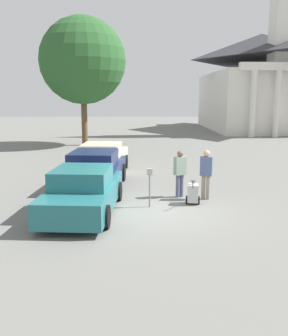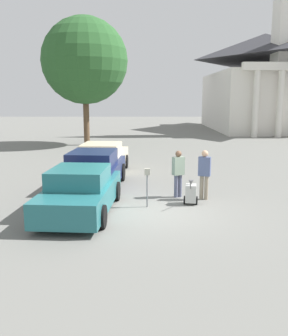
% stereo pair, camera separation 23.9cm
% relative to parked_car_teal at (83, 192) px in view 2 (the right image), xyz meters
% --- Properties ---
extents(ground_plane, '(120.00, 120.00, 0.00)m').
position_rel_parked_car_teal_xyz_m(ground_plane, '(2.31, 0.09, -0.67)').
color(ground_plane, slate).
extents(parked_car_teal, '(2.28, 4.78, 1.47)m').
position_rel_parked_car_teal_xyz_m(parked_car_teal, '(0.00, 0.00, 0.00)').
color(parked_car_teal, '#23666B').
rests_on(parked_car_teal, ground_plane).
extents(parked_car_navy, '(2.31, 5.18, 1.55)m').
position_rel_parked_car_teal_xyz_m(parked_car_navy, '(-0.00, 3.07, 0.05)').
color(parked_car_navy, '#19234C').
rests_on(parked_car_navy, ground_plane).
extents(parked_car_cream, '(2.33, 5.08, 1.48)m').
position_rel_parked_car_teal_xyz_m(parked_car_cream, '(0.00, 6.09, 0.03)').
color(parked_car_cream, beige).
rests_on(parked_car_cream, ground_plane).
extents(parking_meter, '(0.18, 0.09, 1.31)m').
position_rel_parked_car_teal_xyz_m(parking_meter, '(2.10, 0.60, 0.24)').
color(parking_meter, slate).
rests_on(parking_meter, ground_plane).
extents(person_worker, '(0.47, 0.38, 1.72)m').
position_rel_parked_car_teal_xyz_m(person_worker, '(3.23, 1.86, 0.31)').
color(person_worker, '#515670').
rests_on(person_worker, ground_plane).
extents(person_supervisor, '(0.47, 0.34, 1.77)m').
position_rel_parked_car_teal_xyz_m(person_supervisor, '(4.13, 1.56, 0.34)').
color(person_supervisor, gray).
rests_on(person_supervisor, ground_plane).
extents(equipment_cart, '(0.51, 1.00, 1.00)m').
position_rel_parked_car_teal_xyz_m(equipment_cart, '(3.59, 0.93, -0.29)').
color(equipment_cart, '#B2B2AD').
rests_on(equipment_cart, ground_plane).
extents(church, '(11.15, 17.82, 23.43)m').
position_rel_parked_car_teal_xyz_m(church, '(15.34, 31.19, 4.93)').
color(church, silver).
rests_on(church, ground_plane).
extents(shade_tree, '(6.35, 6.35, 9.44)m').
position_rel_parked_car_teal_xyz_m(shade_tree, '(-2.38, 17.11, 5.57)').
color(shade_tree, brown).
rests_on(shade_tree, ground_plane).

